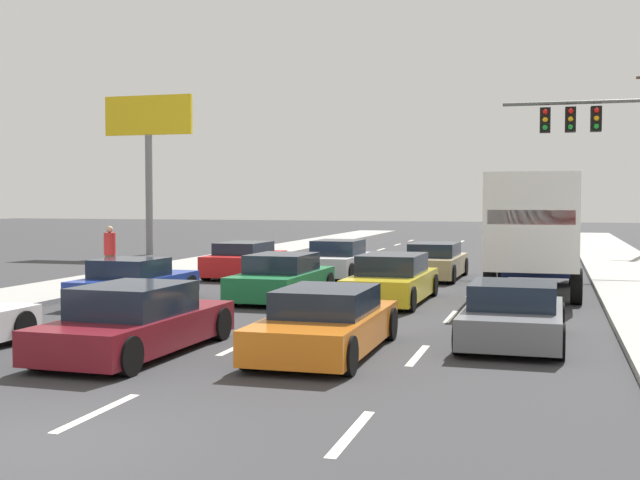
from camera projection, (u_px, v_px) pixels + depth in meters
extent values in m
plane|color=#333335|center=(406.00, 268.00, 33.09)|extent=(140.00, 140.00, 0.00)
cube|color=#9E9E99|center=(160.00, 271.00, 30.60)|extent=(3.07, 80.00, 0.14)
cube|color=silver|center=(81.00, 338.00, 16.32)|extent=(0.14, 2.00, 0.01)
cube|color=silver|center=(188.00, 306.00, 21.13)|extent=(0.14, 2.00, 0.01)
cube|color=silver|center=(255.00, 286.00, 25.93)|extent=(0.14, 2.00, 0.01)
cube|color=silver|center=(301.00, 273.00, 30.73)|extent=(0.14, 2.00, 0.01)
cube|color=silver|center=(335.00, 263.00, 35.54)|extent=(0.14, 2.00, 0.01)
cube|color=silver|center=(361.00, 255.00, 40.34)|extent=(0.14, 2.00, 0.01)
cube|color=silver|center=(381.00, 249.00, 45.15)|extent=(0.14, 2.00, 0.01)
cube|color=silver|center=(398.00, 245.00, 49.95)|extent=(0.14, 2.00, 0.01)
cube|color=silver|center=(411.00, 241.00, 54.75)|extent=(0.14, 2.00, 0.01)
cube|color=silver|center=(97.00, 412.00, 10.59)|extent=(0.14, 2.00, 0.01)
cube|color=silver|center=(239.00, 346.00, 15.39)|extent=(0.14, 2.00, 0.01)
cube|color=silver|center=(313.00, 311.00, 20.20)|extent=(0.14, 2.00, 0.01)
cube|color=silver|center=(359.00, 290.00, 25.00)|extent=(0.14, 2.00, 0.01)
cube|color=silver|center=(390.00, 275.00, 29.81)|extent=(0.14, 2.00, 0.01)
cube|color=silver|center=(413.00, 265.00, 34.61)|extent=(0.14, 2.00, 0.01)
cube|color=silver|center=(429.00, 257.00, 39.41)|extent=(0.14, 2.00, 0.01)
cube|color=silver|center=(443.00, 250.00, 44.22)|extent=(0.14, 2.00, 0.01)
cube|color=silver|center=(453.00, 245.00, 49.02)|extent=(0.14, 2.00, 0.01)
cube|color=silver|center=(462.00, 241.00, 53.83)|extent=(0.14, 2.00, 0.01)
cube|color=silver|center=(352.00, 433.00, 9.66)|extent=(0.14, 2.00, 0.01)
cube|color=silver|center=(418.00, 355.00, 14.47)|extent=(0.14, 2.00, 0.01)
cube|color=silver|center=(451.00, 316.00, 19.27)|extent=(0.14, 2.00, 0.01)
cube|color=silver|center=(471.00, 293.00, 24.07)|extent=(0.14, 2.00, 0.01)
cube|color=silver|center=(485.00, 277.00, 28.88)|extent=(0.14, 2.00, 0.01)
cube|color=silver|center=(494.00, 266.00, 33.68)|extent=(0.14, 2.00, 0.01)
cube|color=silver|center=(501.00, 258.00, 38.49)|extent=(0.14, 2.00, 0.01)
cube|color=silver|center=(507.00, 251.00, 43.29)|extent=(0.14, 2.00, 0.01)
cube|color=silver|center=(511.00, 246.00, 48.09)|extent=(0.14, 2.00, 0.01)
cube|color=silver|center=(515.00, 242.00, 52.90)|extent=(0.14, 2.00, 0.01)
cube|color=red|center=(245.00, 263.00, 29.18)|extent=(1.76, 4.30, 0.70)
cube|color=#192333|center=(244.00, 248.00, 29.04)|extent=(1.54, 2.23, 0.41)
cylinder|color=black|center=(241.00, 264.00, 30.94)|extent=(0.22, 0.64, 0.64)
cylinder|color=black|center=(281.00, 265.00, 30.49)|extent=(0.22, 0.64, 0.64)
cylinder|color=black|center=(206.00, 271.00, 27.88)|extent=(0.22, 0.64, 0.64)
cylinder|color=black|center=(250.00, 272.00, 27.43)|extent=(0.22, 0.64, 0.64)
cube|color=#1E389E|center=(136.00, 287.00, 21.82)|extent=(1.87, 4.16, 0.59)
cube|color=#192333|center=(130.00, 268.00, 21.51)|extent=(1.61, 1.78, 0.48)
cylinder|color=black|center=(137.00, 284.00, 23.51)|extent=(0.23, 0.64, 0.64)
cylinder|color=black|center=(189.00, 286.00, 23.02)|extent=(0.23, 0.64, 0.64)
cylinder|color=black|center=(76.00, 296.00, 20.62)|extent=(0.23, 0.64, 0.64)
cylinder|color=black|center=(135.00, 299.00, 20.14)|extent=(0.23, 0.64, 0.64)
cylinder|color=black|center=(22.00, 327.00, 15.61)|extent=(0.23, 0.64, 0.64)
cube|color=#B7BABF|center=(338.00, 264.00, 29.06)|extent=(1.87, 4.15, 0.65)
cube|color=#192333|center=(338.00, 247.00, 29.09)|extent=(1.61, 1.92, 0.52)
cylinder|color=black|center=(327.00, 264.00, 30.75)|extent=(0.23, 0.64, 0.64)
cylinder|color=black|center=(370.00, 265.00, 30.26)|extent=(0.23, 0.64, 0.64)
cylinder|color=black|center=(302.00, 271.00, 27.88)|extent=(0.23, 0.64, 0.64)
cylinder|color=black|center=(349.00, 272.00, 27.39)|extent=(0.23, 0.64, 0.64)
cube|color=#196B38|center=(282.00, 283.00, 22.53)|extent=(1.85, 4.41, 0.64)
cube|color=#192333|center=(282.00, 263.00, 22.48)|extent=(1.60, 2.09, 0.49)
cylinder|color=black|center=(274.00, 281.00, 24.35)|extent=(0.23, 0.64, 0.64)
cylinder|color=black|center=(328.00, 283.00, 23.87)|extent=(0.23, 0.64, 0.64)
cylinder|color=black|center=(231.00, 294.00, 21.20)|extent=(0.23, 0.64, 0.64)
cylinder|color=black|center=(292.00, 296.00, 20.73)|extent=(0.23, 0.64, 0.64)
cube|color=maroon|center=(138.00, 330.00, 14.63)|extent=(1.91, 4.61, 0.58)
cube|color=#192333|center=(133.00, 300.00, 14.48)|extent=(1.62, 2.11, 0.55)
cylinder|color=black|center=(145.00, 320.00, 16.54)|extent=(0.24, 0.65, 0.64)
cylinder|color=black|center=(220.00, 324.00, 16.04)|extent=(0.24, 0.65, 0.64)
cylinder|color=black|center=(38.00, 350.00, 13.24)|extent=(0.24, 0.65, 0.64)
cylinder|color=black|center=(128.00, 356.00, 12.74)|extent=(0.24, 0.65, 0.64)
cube|color=tan|center=(435.00, 265.00, 28.47)|extent=(1.85, 4.37, 0.66)
cube|color=#192333|center=(435.00, 250.00, 28.34)|extent=(1.59, 2.24, 0.46)
cylinder|color=black|center=(420.00, 265.00, 30.26)|extent=(0.24, 0.65, 0.64)
cylinder|color=black|center=(464.00, 266.00, 29.78)|extent=(0.24, 0.65, 0.64)
cylinder|color=black|center=(403.00, 273.00, 27.18)|extent=(0.24, 0.65, 0.64)
cylinder|color=black|center=(452.00, 274.00, 26.70)|extent=(0.24, 0.65, 0.64)
cube|color=yellow|center=(392.00, 285.00, 21.92)|extent=(1.86, 4.62, 0.64)
cube|color=#192333|center=(393.00, 264.00, 21.94)|extent=(1.60, 2.27, 0.52)
cylinder|color=black|center=(377.00, 283.00, 23.83)|extent=(0.23, 0.64, 0.64)
cylinder|color=black|center=(433.00, 285.00, 23.35)|extent=(0.23, 0.64, 0.64)
cylinder|color=black|center=(345.00, 297.00, 20.50)|extent=(0.23, 0.64, 0.64)
cylinder|color=black|center=(410.00, 299.00, 20.02)|extent=(0.23, 0.64, 0.64)
cube|color=orange|center=(326.00, 330.00, 14.63)|extent=(1.77, 4.52, 0.58)
cube|color=#192333|center=(327.00, 301.00, 14.64)|extent=(1.56, 2.08, 0.47)
cylinder|color=black|center=(310.00, 320.00, 16.50)|extent=(0.22, 0.64, 0.64)
cylinder|color=black|center=(389.00, 324.00, 16.05)|extent=(0.22, 0.64, 0.64)
cylinder|color=black|center=(249.00, 350.00, 13.22)|extent=(0.22, 0.64, 0.64)
cylinder|color=black|center=(347.00, 356.00, 12.77)|extent=(0.22, 0.64, 0.64)
cube|color=white|center=(535.00, 220.00, 22.82)|extent=(2.43, 5.81, 2.51)
cube|color=red|center=(531.00, 217.00, 20.07)|extent=(2.11, 0.07, 0.36)
cube|color=#141E4C|center=(539.00, 242.00, 26.55)|extent=(2.28, 1.97, 2.16)
cylinder|color=black|center=(503.00, 269.00, 26.92)|extent=(0.31, 0.96, 0.96)
cylinder|color=black|center=(574.00, 270.00, 26.28)|extent=(0.31, 0.96, 0.96)
cylinder|color=black|center=(490.00, 284.00, 22.12)|extent=(0.31, 0.96, 0.96)
cylinder|color=black|center=(576.00, 286.00, 21.48)|extent=(0.31, 0.96, 0.96)
cube|color=slate|center=(513.00, 322.00, 15.67)|extent=(1.85, 4.04, 0.56)
cube|color=#192333|center=(514.00, 295.00, 15.65)|extent=(1.61, 1.92, 0.48)
cylinder|color=black|center=(476.00, 315.00, 17.31)|extent=(0.23, 0.64, 0.64)
cylinder|color=black|center=(559.00, 318.00, 16.84)|extent=(0.23, 0.64, 0.64)
cylinder|color=black|center=(460.00, 337.00, 14.51)|extent=(0.23, 0.64, 0.64)
cylinder|color=black|center=(559.00, 342.00, 14.03)|extent=(0.23, 0.64, 0.64)
cylinder|color=#595B56|center=(594.00, 102.00, 31.07)|extent=(6.80, 0.14, 0.14)
cube|color=black|center=(596.00, 119.00, 31.08)|extent=(0.40, 0.56, 0.95)
sphere|color=red|center=(597.00, 110.00, 30.77)|extent=(0.20, 0.20, 0.20)
sphere|color=orange|center=(596.00, 118.00, 30.79)|extent=(0.20, 0.20, 0.20)
sphere|color=green|center=(596.00, 126.00, 30.80)|extent=(0.20, 0.20, 0.20)
cube|color=black|center=(570.00, 120.00, 31.34)|extent=(0.40, 0.56, 0.95)
sphere|color=red|center=(571.00, 111.00, 31.03)|extent=(0.20, 0.20, 0.20)
sphere|color=orange|center=(571.00, 119.00, 31.04)|extent=(0.20, 0.20, 0.20)
sphere|color=green|center=(570.00, 127.00, 31.06)|extent=(0.20, 0.20, 0.20)
cube|color=black|center=(545.00, 120.00, 31.59)|extent=(0.40, 0.56, 0.95)
sphere|color=red|center=(545.00, 112.00, 31.28)|extent=(0.20, 0.20, 0.20)
sphere|color=orange|center=(545.00, 120.00, 31.30)|extent=(0.20, 0.20, 0.20)
sphere|color=green|center=(545.00, 127.00, 31.31)|extent=(0.20, 0.20, 0.20)
cylinder|color=slate|center=(149.00, 195.00, 40.65)|extent=(0.36, 0.36, 5.98)
cube|color=yellow|center=(148.00, 115.00, 40.46)|extent=(4.69, 0.20, 1.95)
cylinder|color=brown|center=(110.00, 267.00, 26.60)|extent=(0.32, 0.32, 0.82)
cylinder|color=red|center=(110.00, 244.00, 26.56)|extent=(0.38, 0.38, 0.72)
sphere|color=tan|center=(110.00, 229.00, 26.54)|extent=(0.22, 0.22, 0.22)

